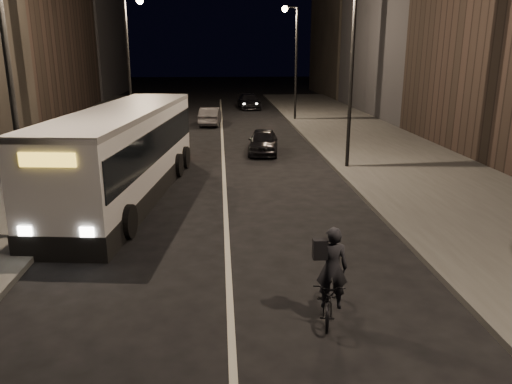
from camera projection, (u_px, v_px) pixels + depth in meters
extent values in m
plane|color=black|center=(230.00, 302.00, 10.86)|extent=(180.00, 180.00, 0.00)
cube|color=#373734|center=(394.00, 158.00, 24.85)|extent=(7.00, 70.00, 0.16)
cube|color=#373734|center=(44.00, 163.00, 23.65)|extent=(7.00, 70.00, 0.16)
cylinder|color=black|center=(351.00, 76.00, 21.60)|extent=(0.16, 0.16, 8.00)
cylinder|color=black|center=(296.00, 65.00, 36.93)|extent=(0.16, 0.16, 8.00)
cube|color=black|center=(291.00, 7.00, 35.79)|extent=(0.90, 0.08, 0.08)
sphere|color=#FFD18C|center=(285.00, 9.00, 35.79)|extent=(0.44, 0.44, 0.44)
cylinder|color=black|center=(12.00, 94.00, 13.14)|extent=(0.16, 0.16, 8.00)
cylinder|color=black|center=(129.00, 68.00, 30.40)|extent=(0.16, 0.16, 8.00)
sphere|color=#FFD18C|center=(140.00, 0.00, 29.38)|extent=(0.44, 0.44, 0.44)
cube|color=silver|center=(125.00, 154.00, 18.20)|extent=(3.96, 12.26, 3.21)
cube|color=black|center=(125.00, 142.00, 18.07)|extent=(3.99, 11.87, 1.15)
cube|color=silver|center=(122.00, 111.00, 17.77)|extent=(3.98, 12.26, 0.18)
cube|color=gold|center=(48.00, 160.00, 12.11)|extent=(1.41, 0.29, 0.35)
cylinder|color=black|center=(42.00, 220.00, 14.52)|extent=(0.47, 1.04, 1.00)
cylinder|color=black|center=(127.00, 221.00, 14.40)|extent=(0.47, 1.04, 1.00)
cylinder|color=black|center=(125.00, 161.00, 22.22)|extent=(0.47, 1.04, 1.00)
cylinder|color=black|center=(181.00, 161.00, 22.11)|extent=(0.47, 1.04, 1.00)
imported|color=black|center=(328.00, 296.00, 10.13)|extent=(0.97, 1.86, 0.93)
imported|color=black|center=(332.00, 268.00, 9.74)|extent=(0.69, 0.53, 1.69)
imported|color=black|center=(263.00, 141.00, 26.07)|extent=(1.92, 3.86, 1.27)
imported|color=#363639|center=(210.00, 116.00, 35.81)|extent=(1.66, 4.00, 1.29)
imported|color=black|center=(249.00, 101.00, 45.59)|extent=(2.12, 4.62, 1.31)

